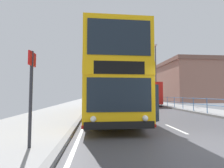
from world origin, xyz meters
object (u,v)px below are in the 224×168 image
(background_bus_far_lane, at_px, (140,93))
(street_lamp_far_side, at_px, (156,70))
(background_building_00, at_px, (197,82))
(double_decker_bus_main, at_px, (107,83))
(bare_tree_far_00, at_px, (142,86))
(bus_stop_sign_near, at_px, (31,87))

(background_bus_far_lane, height_order, street_lamp_far_side, street_lamp_far_side)
(background_bus_far_lane, xyz_separation_m, background_building_00, (14.05, 8.17, 2.47))
(double_decker_bus_main, distance_m, street_lamp_far_side, 13.85)
(background_bus_far_lane, xyz_separation_m, bare_tree_far_00, (2.53, 8.44, 1.54))
(double_decker_bus_main, height_order, bare_tree_far_00, bare_tree_far_00)
(double_decker_bus_main, xyz_separation_m, street_lamp_far_side, (7.50, 11.33, 2.68))
(street_lamp_far_side, bearing_deg, bus_stop_sign_near, -118.49)
(street_lamp_far_side, relative_size, background_building_00, 0.59)
(double_decker_bus_main, height_order, background_building_00, background_building_00)
(street_lamp_far_side, bearing_deg, bare_tree_far_00, 86.19)
(double_decker_bus_main, distance_m, background_building_00, 28.87)
(bus_stop_sign_near, distance_m, bare_tree_far_00, 30.06)
(background_building_00, bearing_deg, street_lamp_far_side, -141.45)
(bare_tree_far_00, bearing_deg, background_building_00, -1.35)
(background_bus_far_lane, bearing_deg, double_decker_bus_main, -113.63)
(background_bus_far_lane, height_order, bus_stop_sign_near, background_bus_far_lane)
(bus_stop_sign_near, bearing_deg, double_decker_bus_main, 70.95)
(background_building_00, bearing_deg, background_bus_far_lane, -149.81)
(street_lamp_far_side, height_order, bare_tree_far_00, street_lamp_far_side)
(bus_stop_sign_near, xyz_separation_m, street_lamp_far_side, (9.85, 18.15, 3.28))
(bare_tree_far_00, bearing_deg, background_bus_far_lane, -106.68)
(street_lamp_far_side, bearing_deg, double_decker_bus_main, -123.48)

